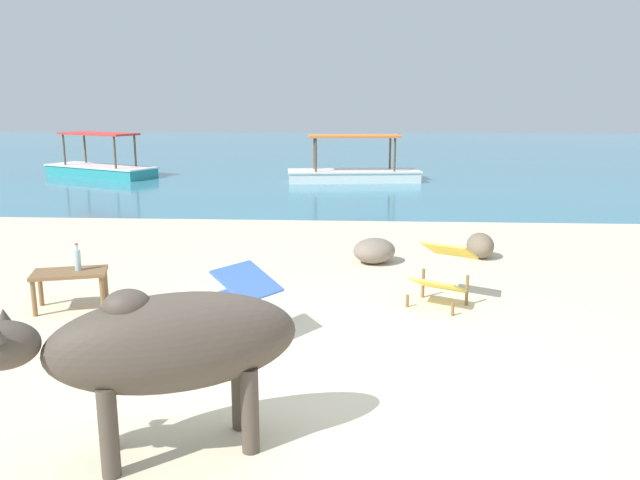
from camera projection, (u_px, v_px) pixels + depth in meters
name	position (u px, v px, depth m)	size (l,w,h in m)	color
sand_beach	(333.00, 386.00, 5.07)	(18.00, 14.00, 0.04)	beige
water_surface	(354.00, 155.00, 26.52)	(60.00, 36.00, 0.03)	teal
cow	(166.00, 345.00, 3.93)	(1.96, 1.13, 1.11)	#4C4238
low_bench_table	(70.00, 277.00, 6.83)	(0.85, 0.64, 0.42)	brown
bottle	(78.00, 259.00, 6.84)	(0.07, 0.07, 0.30)	#A3C6D1
deck_chair_near	(236.00, 297.00, 6.04)	(0.93, 0.88, 0.68)	brown
deck_chair_far	(444.00, 269.00, 7.02)	(0.84, 0.93, 0.68)	brown
shore_rock_large	(374.00, 251.00, 8.80)	(0.61, 0.54, 0.35)	gray
shore_rock_medium	(480.00, 245.00, 9.08)	(0.51, 0.37, 0.36)	#756651
boat_white	(354.00, 172.00, 17.78)	(3.78, 1.58, 1.29)	white
boat_teal	(100.00, 167.00, 19.03)	(3.80, 2.68, 1.29)	teal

